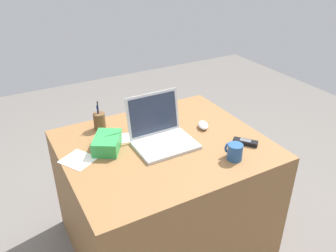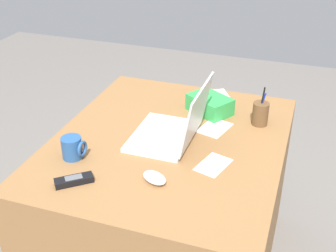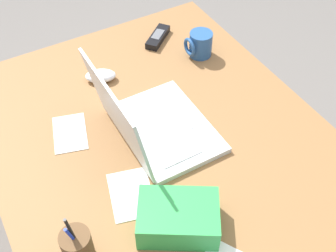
% 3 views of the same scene
% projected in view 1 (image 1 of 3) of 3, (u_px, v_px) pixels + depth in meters
% --- Properties ---
extents(ground_plane, '(6.00, 6.00, 0.00)m').
position_uv_depth(ground_plane, '(165.00, 237.00, 2.29)').
color(ground_plane, slate).
extents(desk, '(1.12, 0.95, 0.73)m').
position_uv_depth(desk, '(164.00, 194.00, 2.11)').
color(desk, olive).
rests_on(desk, ground).
extents(laptop, '(0.33, 0.29, 0.26)m').
position_uv_depth(laptop, '(161.00, 134.00, 1.92)').
color(laptop, silver).
rests_on(laptop, desk).
extents(computer_mouse, '(0.10, 0.12, 0.04)m').
position_uv_depth(computer_mouse, '(203.00, 125.00, 2.09)').
color(computer_mouse, white).
rests_on(computer_mouse, desk).
extents(coffee_mug_white, '(0.08, 0.09, 0.09)m').
position_uv_depth(coffee_mug_white, '(234.00, 152.00, 1.78)').
color(coffee_mug_white, '#26518C').
rests_on(coffee_mug_white, desk).
extents(cordless_phone, '(0.12, 0.13, 0.03)m').
position_uv_depth(cordless_phone, '(245.00, 142.00, 1.93)').
color(cordless_phone, black).
rests_on(cordless_phone, desk).
extents(pen_holder, '(0.07, 0.07, 0.18)m').
position_uv_depth(pen_holder, '(99.00, 121.00, 2.06)').
color(pen_holder, brown).
rests_on(pen_holder, desk).
extents(snack_bag, '(0.21, 0.23, 0.08)m').
position_uv_depth(snack_bag, '(107.00, 143.00, 1.87)').
color(snack_bag, green).
rests_on(snack_bag, desk).
extents(paper_note_near_laptop, '(0.18, 0.14, 0.00)m').
position_uv_depth(paper_note_near_laptop, '(127.00, 138.00, 1.99)').
color(paper_note_near_laptop, white).
rests_on(paper_note_near_laptop, desk).
extents(paper_note_left, '(0.17, 0.13, 0.00)m').
position_uv_depth(paper_note_left, '(165.00, 122.00, 2.16)').
color(paper_note_left, white).
rests_on(paper_note_left, desk).
extents(paper_note_right, '(0.21, 0.21, 0.00)m').
position_uv_depth(paper_note_right, '(78.00, 160.00, 1.79)').
color(paper_note_right, white).
rests_on(paper_note_right, desk).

